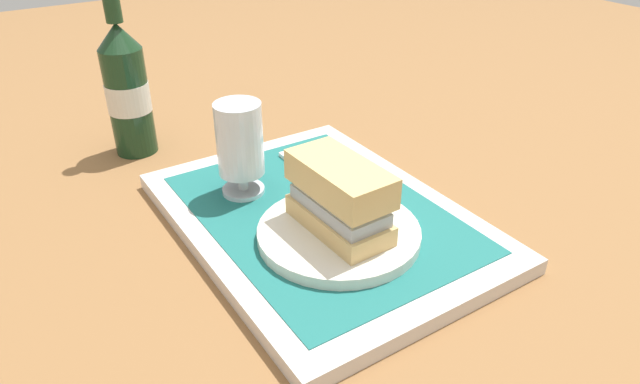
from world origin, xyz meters
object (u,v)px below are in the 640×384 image
plate (339,233)px  sandwich (338,195)px  beer_glass (240,145)px  beer_bottle (127,88)px

plate → sandwich: bearing=1.8°
plate → sandwich: 0.05m
plate → beer_glass: bearing=16.1°
beer_glass → beer_bottle: (0.24, 0.07, 0.01)m
plate → beer_glass: size_ratio=1.52×
plate → beer_bottle: (0.40, 0.11, 0.08)m
beer_glass → beer_bottle: beer_bottle is taller
sandwich → beer_bottle: (0.40, 0.11, 0.03)m
sandwich → plate: bearing=-180.0°
beer_bottle → beer_glass: bearing=-164.2°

